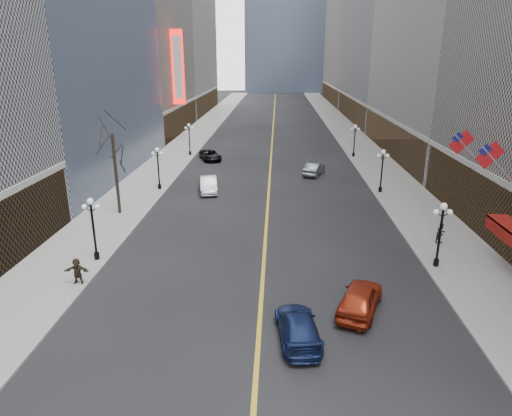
# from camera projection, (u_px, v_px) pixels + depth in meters

# --- Properties ---
(sidewalk_east) EXTENTS (6.00, 230.00, 0.15)m
(sidewalk_east) POSITION_uv_depth(u_px,v_px,m) (364.00, 151.00, 69.05)
(sidewalk_east) COLOR gray
(sidewalk_east) RESTS_ON ground
(sidewalk_west) EXTENTS (6.00, 230.00, 0.15)m
(sidewalk_west) POSITION_uv_depth(u_px,v_px,m) (181.00, 150.00, 70.27)
(sidewalk_west) COLOR gray
(sidewalk_west) RESTS_ON ground
(lane_line) EXTENTS (0.25, 200.00, 0.02)m
(lane_line) POSITION_uv_depth(u_px,v_px,m) (272.00, 140.00, 79.16)
(lane_line) COLOR gold
(lane_line) RESTS_ON ground
(bldg_east_c) EXTENTS (26.60, 40.60, 48.80)m
(bldg_east_c) POSITION_uv_depth(u_px,v_px,m) (419.00, 4.00, 94.85)
(bldg_east_c) COLOR #969698
(bldg_east_c) RESTS_ON ground
(streetlamp_east_1) EXTENTS (1.26, 0.44, 4.52)m
(streetlamp_east_1) POSITION_uv_depth(u_px,v_px,m) (441.00, 228.00, 30.35)
(streetlamp_east_1) COLOR black
(streetlamp_east_1) RESTS_ON sidewalk_east
(streetlamp_east_2) EXTENTS (1.26, 0.44, 4.52)m
(streetlamp_east_2) POSITION_uv_depth(u_px,v_px,m) (382.00, 166.00, 47.40)
(streetlamp_east_2) COLOR black
(streetlamp_east_2) RESTS_ON sidewalk_east
(streetlamp_east_3) EXTENTS (1.26, 0.44, 4.52)m
(streetlamp_east_3) POSITION_uv_depth(u_px,v_px,m) (355.00, 137.00, 64.46)
(streetlamp_east_3) COLOR black
(streetlamp_east_3) RESTS_ON sidewalk_east
(streetlamp_west_1) EXTENTS (1.26, 0.44, 4.52)m
(streetlamp_west_1) POSITION_uv_depth(u_px,v_px,m) (93.00, 223.00, 31.37)
(streetlamp_west_1) COLOR black
(streetlamp_west_1) RESTS_ON sidewalk_west
(streetlamp_west_2) EXTENTS (1.26, 0.44, 4.52)m
(streetlamp_west_2) POSITION_uv_depth(u_px,v_px,m) (158.00, 164.00, 48.43)
(streetlamp_west_2) COLOR black
(streetlamp_west_2) RESTS_ON sidewalk_west
(streetlamp_west_3) EXTENTS (1.26, 0.44, 4.52)m
(streetlamp_west_3) POSITION_uv_depth(u_px,v_px,m) (189.00, 136.00, 65.49)
(streetlamp_west_3) COLOR black
(streetlamp_west_3) RESTS_ON sidewalk_west
(flag_4) EXTENTS (2.87, 0.12, 2.87)m
(flag_4) POSITION_uv_depth(u_px,v_px,m) (492.00, 158.00, 30.70)
(flag_4) COLOR #B2B2B7
(flag_4) RESTS_ON ground
(flag_5) EXTENTS (2.87, 0.12, 2.87)m
(flag_5) POSITION_uv_depth(u_px,v_px,m) (463.00, 144.00, 35.44)
(flag_5) COLOR #B2B2B7
(flag_5) RESTS_ON ground
(awning_c) EXTENTS (1.40, 4.00, 0.93)m
(awning_c) POSITION_uv_depth(u_px,v_px,m) (507.00, 227.00, 30.10)
(awning_c) COLOR maroon
(awning_c) RESTS_ON ground
(theatre_marquee) EXTENTS (2.00, 0.55, 12.00)m
(theatre_marquee) POSITION_uv_depth(u_px,v_px,m) (178.00, 67.00, 76.05)
(theatre_marquee) COLOR red
(theatre_marquee) RESTS_ON ground
(tree_west_far) EXTENTS (3.60, 3.60, 7.92)m
(tree_west_far) POSITION_uv_depth(u_px,v_px,m) (113.00, 147.00, 39.87)
(tree_west_far) COLOR #2D231C
(tree_west_far) RESTS_ON sidewalk_west
(car_nb_mid) EXTENTS (2.51, 5.13, 1.62)m
(car_nb_mid) POSITION_uv_depth(u_px,v_px,m) (209.00, 185.00, 48.49)
(car_nb_mid) COLOR silver
(car_nb_mid) RESTS_ON ground
(car_nb_far) EXTENTS (3.98, 5.53, 1.40)m
(car_nb_far) POSITION_uv_depth(u_px,v_px,m) (210.00, 155.00, 63.46)
(car_nb_far) COLOR black
(car_nb_far) RESTS_ON ground
(car_sb_near) EXTENTS (2.54, 5.10, 1.42)m
(car_sb_near) POSITION_uv_depth(u_px,v_px,m) (298.00, 327.00, 23.17)
(car_sb_near) COLOR #13204A
(car_sb_near) RESTS_ON ground
(car_sb_mid) EXTENTS (3.60, 5.27, 1.67)m
(car_sb_mid) POSITION_uv_depth(u_px,v_px,m) (360.00, 298.00, 25.65)
(car_sb_mid) COLOR maroon
(car_sb_mid) RESTS_ON ground
(car_sb_far) EXTENTS (3.06, 4.91, 1.53)m
(car_sb_far) POSITION_uv_depth(u_px,v_px,m) (314.00, 169.00, 55.46)
(car_sb_far) COLOR #575C5F
(car_sb_far) RESTS_ON ground
(ped_east_walk) EXTENTS (0.90, 0.75, 1.62)m
(ped_east_walk) POSITION_uv_depth(u_px,v_px,m) (441.00, 233.00, 34.75)
(ped_east_walk) COLOR black
(ped_east_walk) RESTS_ON sidewalk_east
(ped_west_far) EXTENTS (1.57, 0.47, 1.69)m
(ped_west_far) POSITION_uv_depth(u_px,v_px,m) (77.00, 271.00, 28.55)
(ped_west_far) COLOR #2B2318
(ped_west_far) RESTS_ON sidewalk_west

